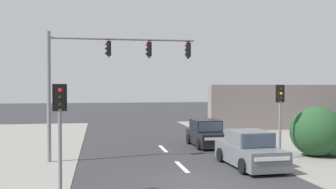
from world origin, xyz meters
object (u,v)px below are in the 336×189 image
pedestal_signal_right_kerb (280,109)px  traffic_signal_mast (102,68)px  sedan_kerbside_parked (249,150)px  hatchback_oncoming_near (207,134)px  pedestal_signal_left_kerb (60,121)px

pedestal_signal_right_kerb → traffic_signal_mast: bearing=172.5°
sedan_kerbside_parked → hatchback_oncoming_near: (-0.24, 5.95, -0.00)m
traffic_signal_mast → sedan_kerbside_parked: size_ratio=1.61×
pedestal_signal_right_kerb → sedan_kerbside_parked: (-2.12, -1.44, -1.71)m
hatchback_oncoming_near → traffic_signal_mast: bearing=-150.5°
traffic_signal_mast → pedestal_signal_left_kerb: (-1.33, -6.11, -1.94)m
traffic_signal_mast → hatchback_oncoming_near: bearing=29.5°
traffic_signal_mast → pedestal_signal_left_kerb: 6.55m
pedestal_signal_left_kerb → traffic_signal_mast: bearing=77.7°
pedestal_signal_right_kerb → sedan_kerbside_parked: pedestal_signal_right_kerb is taller
traffic_signal_mast → pedestal_signal_right_kerb: size_ratio=1.94×
pedestal_signal_right_kerb → sedan_kerbside_parked: bearing=-145.8°
pedestal_signal_left_kerb → hatchback_oncoming_near: 12.16m
traffic_signal_mast → sedan_kerbside_parked: traffic_signal_mast is taller
pedestal_signal_right_kerb → hatchback_oncoming_near: (-2.36, 4.51, -1.71)m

